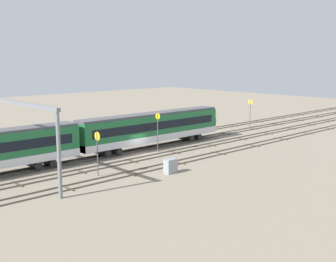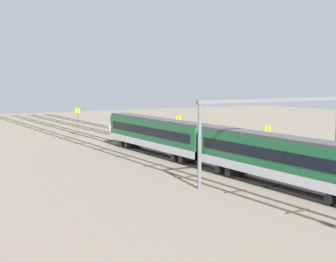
% 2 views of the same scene
% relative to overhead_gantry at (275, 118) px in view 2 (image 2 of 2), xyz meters
% --- Properties ---
extents(ground_plane, '(190.31, 190.31, 0.00)m').
position_rel_overhead_gantry_xyz_m(ground_plane, '(17.14, 0.05, -6.28)').
color(ground_plane, gray).
extents(track_near_foreground, '(174.31, 2.40, 0.16)m').
position_rel_overhead_gantry_xyz_m(track_near_foreground, '(17.14, -6.82, -6.21)').
color(track_near_foreground, '#59544C').
rests_on(track_near_foreground, ground).
extents(track_second_near, '(174.31, 2.40, 0.16)m').
position_rel_overhead_gantry_xyz_m(track_second_near, '(17.14, -2.24, -6.21)').
color(track_second_near, '#59544C').
rests_on(track_second_near, ground).
extents(track_with_train, '(174.31, 2.40, 0.16)m').
position_rel_overhead_gantry_xyz_m(track_with_train, '(17.14, 2.33, -6.21)').
color(track_with_train, '#59544C').
rests_on(track_with_train, ground).
extents(track_second_far, '(174.31, 2.40, 0.16)m').
position_rel_overhead_gantry_xyz_m(track_second_far, '(17.14, 6.91, -6.21)').
color(track_second_far, '#59544C').
rests_on(track_second_far, ground).
extents(overhead_gantry, '(0.40, 18.73, 8.27)m').
position_rel_overhead_gantry_xyz_m(overhead_gantry, '(0.00, 0.00, 0.00)').
color(overhead_gantry, slate).
rests_on(overhead_gantry, ground).
extents(speed_sign_near_foreground, '(0.14, 0.84, 5.29)m').
position_rel_overhead_gantry_xyz_m(speed_sign_near_foreground, '(19.54, -0.42, -2.93)').
color(speed_sign_near_foreground, '#4C4C51').
rests_on(speed_sign_near_foreground, ground).
extents(speed_sign_mid_trackside, '(0.14, 0.93, 5.06)m').
position_rel_overhead_gantry_xyz_m(speed_sign_mid_trackside, '(46.58, 4.15, -2.99)').
color(speed_sign_mid_trackside, '#4C4C51').
rests_on(speed_sign_mid_trackside, ground).
extents(speed_sign_far_trackside, '(0.14, 0.96, 4.83)m').
position_rel_overhead_gantry_xyz_m(speed_sign_far_trackside, '(6.77, -5.03, -3.10)').
color(speed_sign_far_trackside, '#4C4C51').
rests_on(speed_sign_far_trackside, ground).
extents(relay_cabinet, '(1.42, 0.88, 1.59)m').
position_rel_overhead_gantry_xyz_m(relay_cabinet, '(13.25, -9.57, -5.49)').
color(relay_cabinet, gray).
rests_on(relay_cabinet, ground).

